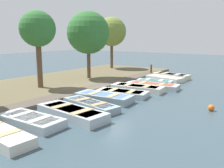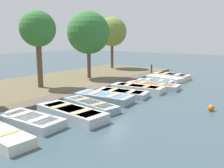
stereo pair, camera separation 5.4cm
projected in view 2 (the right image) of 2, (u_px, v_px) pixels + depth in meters
The scene contains 18 objects.
ground_plane at pixel (110, 92), 15.92m from camera, with size 80.00×80.00×0.00m, color #384C56.
shore_bank at pixel (56, 82), 18.75m from camera, with size 8.00×24.00×0.17m.
dock_walkway at pixel (95, 88), 16.61m from camera, with size 1.13×18.76×0.21m.
rowboat_1 at pixel (30, 120), 9.91m from camera, with size 2.90×1.28×0.37m.
rowboat_2 at pixel (71, 113), 10.81m from camera, with size 3.59×1.55×0.43m.
rowboat_3 at pixel (90, 105), 12.24m from camera, with size 3.41×1.59×0.35m.
rowboat_4 at pixel (104, 97), 13.54m from camera, with size 3.24×1.51×0.43m.
rowboat_5 at pixel (122, 93), 14.78m from camera, with size 3.21×1.74×0.34m.
rowboat_6 at pixel (137, 88), 16.03m from camera, with size 3.43×1.45×0.41m.
rowboat_7 at pixel (152, 86), 17.03m from camera, with size 3.67×1.59×0.36m.
rowboat_8 at pixel (155, 82), 18.51m from camera, with size 2.77×1.46×0.34m.
rowboat_9 at pixel (165, 79), 19.85m from camera, with size 3.08×1.75×0.39m.
rowboat_10 at pixel (172, 76), 21.03m from camera, with size 3.14×1.53×0.42m.
mooring_post_far at pixel (151, 70), 22.89m from camera, with size 0.17×0.17×1.01m.
buoy at pixel (211, 108), 11.76m from camera, with size 0.31×0.31×0.31m.
park_tree_left at pixel (38, 30), 15.90m from camera, with size 2.31×2.31×5.13m.
park_tree_center at pixel (88, 33), 19.67m from camera, with size 3.36×3.36×5.48m.
park_tree_right at pixel (112, 32), 26.28m from camera, with size 3.06×3.06×5.55m.
Camera 2 is at (9.10, -12.62, 3.43)m, focal length 40.00 mm.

